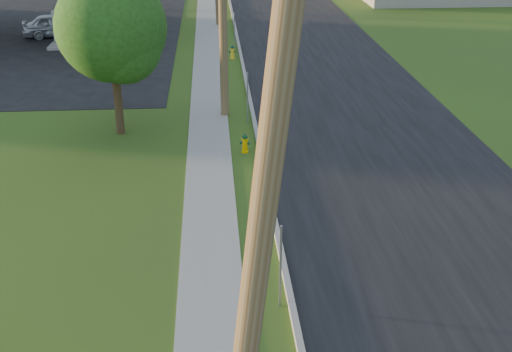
{
  "coord_description": "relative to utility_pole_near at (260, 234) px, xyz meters",
  "views": [
    {
      "loc": [
        -1.09,
        -7.3,
        8.42
      ],
      "look_at": [
        0.0,
        8.0,
        1.4
      ],
      "focal_mm": 45.0,
      "sensor_mm": 36.0,
      "label": 1
    }
  ],
  "objects": [
    {
      "name": "fuel_pump_se",
      "position": [
        -8.9,
        35.0,
        -4.08
      ],
      "size": [
        1.2,
        3.2,
        1.9
      ],
      "color": "gray",
      "rests_on": "ground"
    },
    {
      "name": "curb",
      "position": [
        1.1,
        11.0,
        -4.73
      ],
      "size": [
        0.15,
        120.0,
        0.15
      ],
      "primitive_type": "cube",
      "color": "gray",
      "rests_on": "ground"
    },
    {
      "name": "utility_pole_near",
      "position": [
        0.0,
        0.0,
        0.0
      ],
      "size": [
        1.4,
        0.32,
        9.48
      ],
      "color": "brown",
      "rests_on": "ground"
    },
    {
      "name": "sign_post_near",
      "position": [
        0.85,
        5.2,
        -3.8
      ],
      "size": [
        0.05,
        0.04,
        2.0
      ],
      "primitive_type": "cube",
      "color": "gray",
      "rests_on": "ground"
    },
    {
      "name": "sign_post_far",
      "position": [
        0.85,
        29.2,
        -3.8
      ],
      "size": [
        0.05,
        0.04,
        2.0
      ],
      "primitive_type": "cube",
      "color": "gray",
      "rests_on": "ground"
    },
    {
      "name": "road",
      "position": [
        5.1,
        11.0,
        -4.79
      ],
      "size": [
        8.0,
        120.0,
        0.02
      ],
      "primitive_type": "cube",
      "color": "black",
      "rests_on": "ground"
    },
    {
      "name": "hydrant_mid",
      "position": [
        0.58,
        14.05,
        -4.48
      ],
      "size": [
        0.34,
        0.31,
        0.66
      ],
      "color": "#F2B500",
      "rests_on": "ground"
    },
    {
      "name": "sidewalk",
      "position": [
        -0.65,
        11.0,
        -4.79
      ],
      "size": [
        1.5,
        120.0,
        0.03
      ],
      "primitive_type": "cube",
      "color": "#99978C",
      "rests_on": "ground"
    },
    {
      "name": "fuel_pump_ne",
      "position": [
        -8.9,
        31.0,
        -4.08
      ],
      "size": [
        1.2,
        3.2,
        1.9
      ],
      "color": "gray",
      "rests_on": "ground"
    },
    {
      "name": "hydrant_far",
      "position": [
        0.64,
        26.98,
        -4.45
      ],
      "size": [
        0.37,
        0.33,
        0.71
      ],
      "color": "yellow",
      "rests_on": "ground"
    },
    {
      "name": "sign_post_mid",
      "position": [
        0.85,
        17.0,
        -3.8
      ],
      "size": [
        0.05,
        0.04,
        2.0
      ],
      "primitive_type": "cube",
      "color": "gray",
      "rests_on": "ground"
    },
    {
      "name": "car_silver",
      "position": [
        -9.6,
        33.04,
        -4.11
      ],
      "size": [
        4.29,
        2.38,
        1.38
      ],
      "primitive_type": "imported",
      "rotation": [
        0.0,
        0.0,
        1.77
      ],
      "color": "#B8BBBF",
      "rests_on": "ground"
    },
    {
      "name": "tree_verge",
      "position": [
        -3.8,
        16.16,
        -1.05
      ],
      "size": [
        3.85,
        3.85,
        5.84
      ],
      "color": "#342718",
      "rests_on": "ground"
    }
  ]
}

